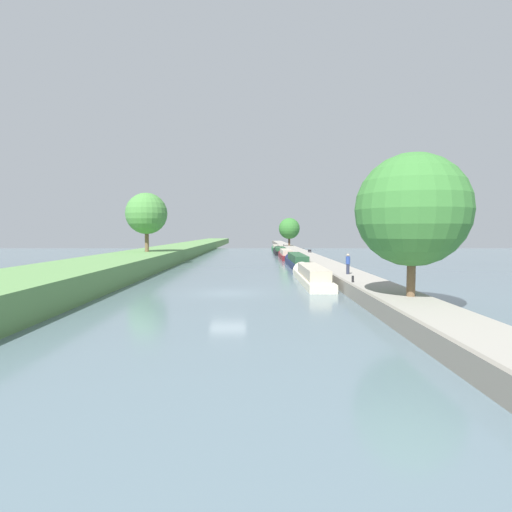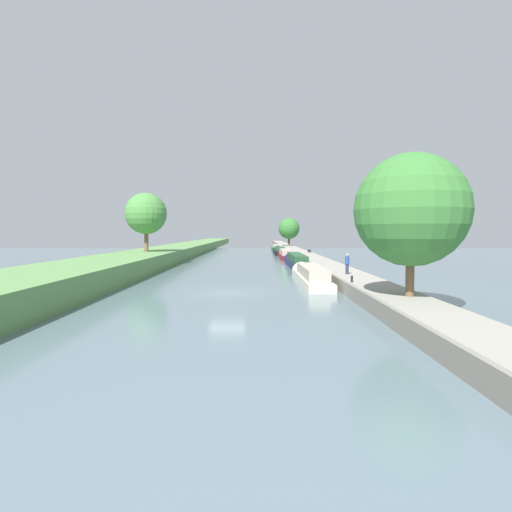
% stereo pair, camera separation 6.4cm
% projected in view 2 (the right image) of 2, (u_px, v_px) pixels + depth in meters
% --- Properties ---
extents(ground_plane, '(160.00, 160.00, 0.00)m').
position_uv_depth(ground_plane, '(227.00, 293.00, 29.74)').
color(ground_plane, slate).
extents(left_grassy_bank, '(7.51, 260.00, 1.75)m').
position_uv_depth(left_grassy_bank, '(55.00, 281.00, 29.70)').
color(left_grassy_bank, '#5B894C').
rests_on(left_grassy_bank, ground_plane).
extents(right_towpath, '(3.06, 260.00, 0.86)m').
position_uv_depth(right_towpath, '(367.00, 287.00, 29.71)').
color(right_towpath, gray).
rests_on(right_towpath, ground_plane).
extents(stone_quay, '(0.25, 260.00, 0.91)m').
position_uv_depth(stone_quay, '(344.00, 287.00, 29.71)').
color(stone_quay, gray).
rests_on(stone_quay, ground_plane).
extents(narrowboat_cream, '(1.96, 14.02, 2.08)m').
position_uv_depth(narrowboat_cream, '(310.00, 275.00, 36.31)').
color(narrowboat_cream, beige).
rests_on(narrowboat_cream, ground_plane).
extents(narrowboat_navy, '(1.84, 16.88, 2.11)m').
position_uv_depth(narrowboat_navy, '(296.00, 261.00, 52.13)').
color(narrowboat_navy, '#141E42').
rests_on(narrowboat_navy, ground_plane).
extents(narrowboat_maroon, '(1.86, 12.62, 2.02)m').
position_uv_depth(narrowboat_maroon, '(285.00, 255.00, 68.34)').
color(narrowboat_maroon, maroon).
rests_on(narrowboat_maroon, ground_plane).
extents(narrowboat_black, '(2.18, 12.25, 2.07)m').
position_uv_depth(narrowboat_black, '(280.00, 251.00, 81.79)').
color(narrowboat_black, black).
rests_on(narrowboat_black, ground_plane).
extents(narrowboat_green, '(1.93, 12.12, 1.93)m').
position_uv_depth(narrowboat_green, '(277.00, 248.00, 95.48)').
color(narrowboat_green, '#1E6033').
rests_on(narrowboat_green, ground_plane).
extents(tree_rightbank_near, '(5.99, 5.99, 7.59)m').
position_uv_depth(tree_rightbank_near, '(412.00, 210.00, 22.40)').
color(tree_rightbank_near, brown).
rests_on(tree_rightbank_near, right_towpath).
extents(tree_rightbank_midnear, '(5.11, 5.11, 6.76)m').
position_uv_depth(tree_rightbank_midnear, '(289.00, 229.00, 103.45)').
color(tree_rightbank_midnear, '#4C3828').
rests_on(tree_rightbank_midnear, right_towpath).
extents(tree_leftbank_downstream, '(5.22, 5.22, 7.45)m').
position_uv_depth(tree_leftbank_downstream, '(146.00, 214.00, 53.66)').
color(tree_leftbank_downstream, brown).
rests_on(tree_leftbank_downstream, left_grassy_bank).
extents(person_walking, '(0.34, 0.34, 1.66)m').
position_uv_depth(person_walking, '(347.00, 263.00, 34.42)').
color(person_walking, '#282D42').
rests_on(person_walking, right_towpath).
extents(mooring_bollard_near, '(0.16, 0.16, 0.45)m').
position_uv_depth(mooring_bollard_near, '(352.00, 279.00, 28.96)').
color(mooring_bollard_near, black).
rests_on(mooring_bollard_near, right_towpath).
extents(mooring_bollard_far, '(0.16, 0.16, 0.45)m').
position_uv_depth(mooring_bollard_far, '(284.00, 245.00, 100.72)').
color(mooring_bollard_far, black).
rests_on(mooring_bollard_far, right_towpath).
extents(park_bench, '(0.44, 1.50, 0.47)m').
position_uv_depth(park_bench, '(310.00, 250.00, 70.49)').
color(park_bench, '#333338').
rests_on(park_bench, right_towpath).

